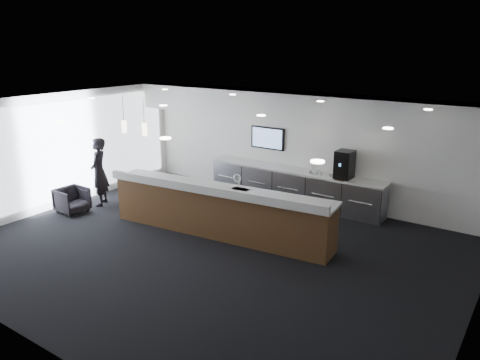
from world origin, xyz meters
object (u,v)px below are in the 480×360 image
Objects in this scene: armchair at (72,200)px; lounge_guest at (99,172)px; service_counter at (219,210)px; coffee_machine at (344,165)px.

lounge_guest is (0.14, 0.81, 0.59)m from armchair.
lounge_guest is at bearing 176.79° from service_counter.
coffee_machine is at bearing 51.81° from service_counter.
lounge_guest is (-3.85, -0.17, 0.34)m from service_counter.
coffee_machine reaches higher than armchair.
lounge_guest is (-5.65, -3.01, -0.39)m from coffee_machine.
coffee_machine is (1.80, 2.84, 0.73)m from service_counter.
lounge_guest reaches higher than armchair.
service_counter is 7.66× the size of armchair.
service_counter is 3.44m from coffee_machine.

